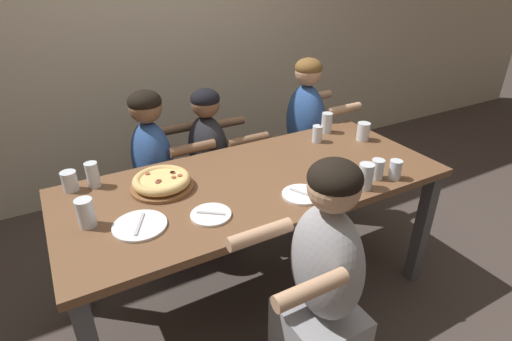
{
  "coord_description": "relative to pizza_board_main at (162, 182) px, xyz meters",
  "views": [
    {
      "loc": [
        -0.88,
        -1.59,
        1.8
      ],
      "look_at": [
        0.0,
        0.0,
        0.84
      ],
      "focal_mm": 28.0,
      "sensor_mm": 36.0,
      "label": 1
    }
  ],
  "objects": [
    {
      "name": "diner_far_right",
      "position": [
        1.24,
        0.5,
        -0.27
      ],
      "size": [
        0.51,
        0.4,
        1.21
      ],
      "rotation": [
        0.0,
        0.0,
        -1.57
      ],
      "color": "#2D5193",
      "rests_on": "ground"
    },
    {
      "name": "empty_plate_c",
      "position": [
        -0.18,
        -0.27,
        -0.03
      ],
      "size": [
        0.23,
        0.23,
        0.02
      ],
      "color": "white",
      "rests_on": "dining_table"
    },
    {
      "name": "pizza_board_main",
      "position": [
        0.0,
        0.0,
        0.0
      ],
      "size": [
        0.31,
        0.31,
        0.07
      ],
      "color": "brown",
      "rests_on": "dining_table"
    },
    {
      "name": "drinking_glass_d",
      "position": [
        -0.29,
        0.19,
        0.03
      ],
      "size": [
        0.06,
        0.06,
        0.13
      ],
      "color": "silver",
      "rests_on": "dining_table"
    },
    {
      "name": "drinking_glass_h",
      "position": [
        1.09,
        -0.49,
        0.01
      ],
      "size": [
        0.06,
        0.06,
        0.1
      ],
      "color": "silver",
      "rests_on": "dining_table"
    },
    {
      "name": "diner_near_center",
      "position": [
        0.41,
        -0.79,
        -0.28
      ],
      "size": [
        0.51,
        0.4,
        1.19
      ],
      "rotation": [
        0.0,
        0.0,
        1.57
      ],
      "color": "#99999E",
      "rests_on": "ground"
    },
    {
      "name": "empty_plate_b",
      "position": [
        0.11,
        -0.34,
        -0.03
      ],
      "size": [
        0.18,
        0.18,
        0.02
      ],
      "color": "white",
      "rests_on": "dining_table"
    },
    {
      "name": "drinking_glass_b",
      "position": [
        -0.4,
        0.2,
        0.02
      ],
      "size": [
        0.08,
        0.08,
        0.1
      ],
      "color": "silver",
      "rests_on": "dining_table"
    },
    {
      "name": "cocktail_glass_blue",
      "position": [
        1.02,
        0.09,
        0.01
      ],
      "size": [
        0.06,
        0.06,
        0.13
      ],
      "color": "silver",
      "rests_on": "dining_table"
    },
    {
      "name": "drinking_glass_a",
      "position": [
        1.01,
        -0.44,
        0.01
      ],
      "size": [
        0.07,
        0.07,
        0.11
      ],
      "color": "silver",
      "rests_on": "dining_table"
    },
    {
      "name": "dining_table",
      "position": [
        0.45,
        -0.15,
        -0.13
      ],
      "size": [
        1.99,
        0.86,
        0.79
      ],
      "color": "brown",
      "rests_on": "ground"
    },
    {
      "name": "diner_far_midleft",
      "position": [
        0.09,
        0.5,
        -0.3
      ],
      "size": [
        0.51,
        0.4,
        1.15
      ],
      "rotation": [
        0.0,
        0.0,
        -1.57
      ],
      "color": "#2D5193",
      "rests_on": "ground"
    },
    {
      "name": "ground_plane",
      "position": [
        0.45,
        -0.15,
        -0.83
      ],
      "size": [
        18.0,
        18.0,
        0.0
      ],
      "primitive_type": "plane",
      "color": "#423833",
      "rests_on": "ground"
    },
    {
      "name": "diner_far_center",
      "position": [
        0.46,
        0.5,
        -0.33
      ],
      "size": [
        0.51,
        0.4,
        1.11
      ],
      "rotation": [
        0.0,
        0.0,
        -1.57
      ],
      "color": "#232328",
      "rests_on": "ground"
    },
    {
      "name": "drinking_glass_e",
      "position": [
        -0.37,
        -0.15,
        0.02
      ],
      "size": [
        0.07,
        0.07,
        0.13
      ],
      "color": "silver",
      "rests_on": "dining_table"
    },
    {
      "name": "drinking_glass_g",
      "position": [
        0.88,
        -0.49,
        0.02
      ],
      "size": [
        0.07,
        0.07,
        0.13
      ],
      "color": "silver",
      "rests_on": "dining_table"
    },
    {
      "name": "drinking_glass_c",
      "position": [
        1.17,
        0.19,
        0.03
      ],
      "size": [
        0.07,
        0.07,
        0.13
      ],
      "color": "silver",
      "rests_on": "dining_table"
    },
    {
      "name": "drinking_glass_f",
      "position": [
        1.29,
        -0.02,
        0.01
      ],
      "size": [
        0.08,
        0.08,
        0.11
      ],
      "color": "silver",
      "rests_on": "dining_table"
    },
    {
      "name": "empty_plate_a",
      "position": [
        0.57,
        -0.4,
        -0.03
      ],
      "size": [
        0.19,
        0.19,
        0.02
      ],
      "color": "white",
      "rests_on": "dining_table"
    }
  ]
}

